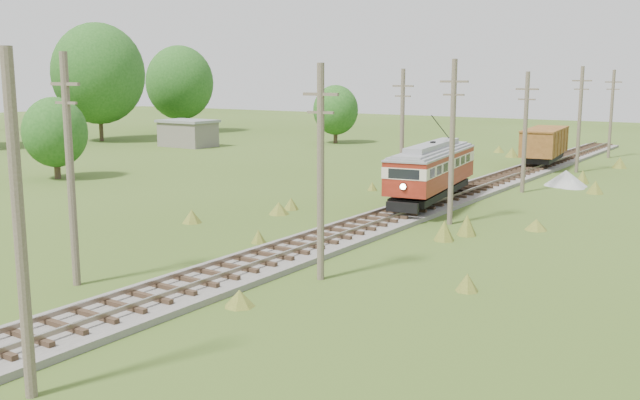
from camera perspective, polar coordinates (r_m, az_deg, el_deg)
The scene contains 17 objects.
railbed_main at distance 44.06m, azimuth 8.09°, elevation -0.54°, with size 3.60×96.00×0.57m.
streetcar at distance 45.01m, azimuth 8.97°, elevation 2.58°, with size 4.30×11.48×5.19m.
gondola at distance 67.02m, azimuth 17.52°, elevation 4.35°, with size 3.88×9.09×2.93m.
gravel_pile at distance 56.06m, azimuth 19.15°, elevation 1.61°, with size 3.23×3.42×1.17m.
utility_pole_r_1 at distance 18.98m, azimuth -22.92°, elevation -2.13°, with size 0.30×0.30×8.80m.
utility_pole_r_2 at distance 28.01m, azimuth 0.05°, elevation 2.37°, with size 1.60×0.30×8.60m.
utility_pole_r_3 at distance 39.44m, azimuth 10.53°, elevation 4.69°, with size 1.60×0.30×9.00m.
utility_pole_r_4 at distance 51.68m, azimuth 16.09°, elevation 5.33°, with size 1.60×0.30×8.40m.
utility_pole_r_5 at distance 64.04m, azimuth 20.06°, elevation 6.15°, with size 1.60×0.30×8.90m.
utility_pole_r_6 at distance 76.75m, azimuth 22.28°, elevation 6.46°, with size 1.60×0.30×8.70m.
utility_pole_l_a at distance 28.82m, azimuth -19.37°, elevation 2.42°, with size 1.60×0.30×9.00m.
utility_pole_l_b at distance 50.85m, azimuth 6.59°, elevation 5.69°, with size 1.60×0.30×8.60m.
tree_left_4 at distance 93.72m, azimuth -17.32°, elevation 9.62°, with size 11.34×11.34×14.61m.
tree_left_5 at distance 105.95m, azimuth -11.16°, elevation 9.19°, with size 9.66×9.66×12.44m.
tree_mid_a at distance 86.85m, azimuth 1.26°, elevation 7.21°, with size 5.46×5.46×7.03m.
tree_mid_c at distance 60.22m, azimuth -20.44°, elevation 5.10°, with size 5.04×5.04×6.49m.
shed at distance 84.28m, azimuth -10.52°, elevation 5.30°, with size 6.40×4.40×3.10m.
Camera 1 is at (18.75, -5.07, 8.10)m, focal length 40.00 mm.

